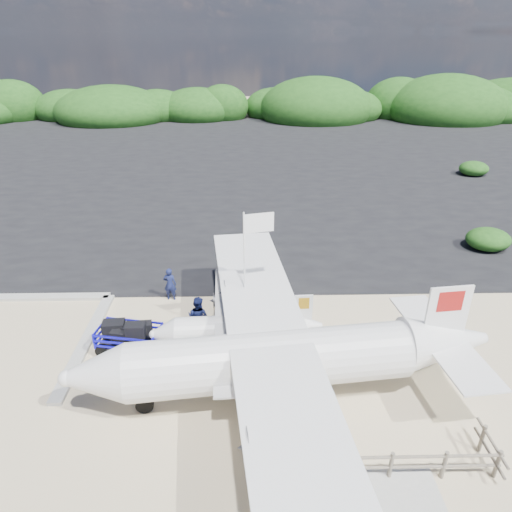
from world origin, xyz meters
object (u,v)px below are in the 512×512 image
(baggage_cart, at_px, (132,351))
(crew_a, at_px, (170,284))
(aircraft_large, at_px, (429,181))
(signboard, at_px, (212,353))
(aircraft_small, at_px, (94,160))
(crew_c, at_px, (237,302))
(crew_b, at_px, (198,317))
(flagpole, at_px, (245,341))

(baggage_cart, bearing_deg, crew_a, 86.29)
(crew_a, relative_size, aircraft_large, 0.10)
(signboard, relative_size, crew_a, 0.98)
(crew_a, height_order, aircraft_small, crew_a)
(aircraft_large, bearing_deg, crew_c, 45.27)
(aircraft_small, bearing_deg, crew_a, 110.80)
(aircraft_large, xyz_separation_m, aircraft_small, (-30.54, 7.62, 0.00))
(crew_a, bearing_deg, aircraft_large, -129.78)
(baggage_cart, xyz_separation_m, aircraft_small, (-10.39, 30.14, 0.00))
(crew_a, bearing_deg, crew_c, 157.82)
(crew_a, xyz_separation_m, aircraft_large, (19.14, 18.61, -0.82))
(signboard, bearing_deg, crew_b, 130.98)
(signboard, xyz_separation_m, crew_c, (0.97, 2.41, 0.83))
(crew_a, bearing_deg, flagpole, 142.07)
(crew_a, height_order, crew_b, crew_b)
(flagpole, bearing_deg, crew_b, 168.41)
(signboard, bearing_deg, crew_a, 131.34)
(baggage_cart, height_order, signboard, signboard)
(flagpole, xyz_separation_m, crew_c, (-0.35, 1.68, 0.83))
(crew_c, bearing_deg, signboard, 85.21)
(crew_a, distance_m, crew_c, 3.57)
(flagpole, height_order, aircraft_small, flagpole)
(crew_c, height_order, aircraft_small, crew_c)
(crew_b, xyz_separation_m, aircraft_small, (-12.99, 29.22, -0.94))
(baggage_cart, bearing_deg, aircraft_large, 58.96)
(crew_a, height_order, crew_c, crew_c)
(flagpole, xyz_separation_m, crew_b, (-1.91, 0.39, 0.94))
(signboard, relative_size, crew_c, 0.96)
(flagpole, height_order, crew_a, flagpole)
(crew_a, xyz_separation_m, crew_c, (3.15, -1.69, 0.01))
(aircraft_small, bearing_deg, crew_b, 111.29)
(signboard, relative_size, aircraft_small, 0.23)
(crew_a, distance_m, crew_b, 3.38)
(crew_c, bearing_deg, baggage_cart, 45.22)
(flagpole, xyz_separation_m, aircraft_small, (-14.89, 29.61, 0.00))
(crew_b, bearing_deg, aircraft_large, -105.68)
(crew_c, xyz_separation_m, aircraft_large, (16.00, 20.30, -0.83))
(baggage_cart, distance_m, signboard, 3.19)
(crew_b, distance_m, aircraft_large, 27.84)
(flagpole, height_order, crew_b, flagpole)
(baggage_cart, distance_m, flagpole, 4.54)
(baggage_cart, bearing_deg, signboard, 7.26)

